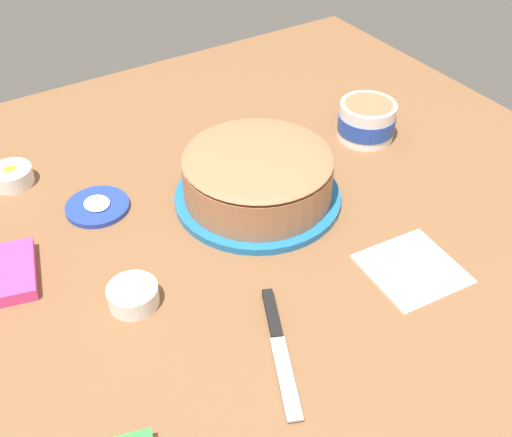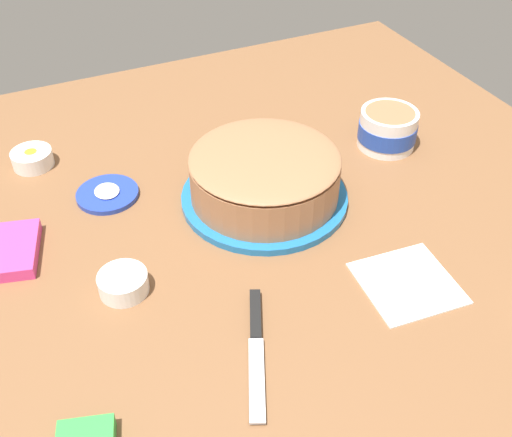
{
  "view_description": "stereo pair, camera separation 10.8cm",
  "coord_description": "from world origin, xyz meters",
  "px_view_note": "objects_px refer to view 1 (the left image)",
  "views": [
    {
      "loc": [
        -0.66,
        0.41,
        0.73
      ],
      "look_at": [
        0.04,
        -0.03,
        0.04
      ],
      "focal_mm": 43.11,
      "sensor_mm": 36.0,
      "label": 1
    },
    {
      "loc": [
        -0.71,
        0.32,
        0.73
      ],
      "look_at": [
        0.04,
        -0.03,
        0.04
      ],
      "focal_mm": 43.11,
      "sensor_mm": 36.0,
      "label": 2
    }
  ],
  "objects_px": {
    "frosted_cake": "(258,177)",
    "sprinkle_bowl_orange": "(11,175)",
    "frosting_tub_lid": "(97,206)",
    "spreading_knife": "(277,338)",
    "sprinkle_bowl_green": "(133,295)",
    "paper_napkin": "(412,268)",
    "candy_box_upper": "(11,272)",
    "frosting_tub": "(367,120)"
  },
  "relations": [
    {
      "from": "frosted_cake",
      "to": "frosting_tub",
      "type": "distance_m",
      "value": 0.33
    },
    {
      "from": "spreading_knife",
      "to": "candy_box_upper",
      "type": "relative_size",
      "value": 1.68
    },
    {
      "from": "spreading_knife",
      "to": "sprinkle_bowl_orange",
      "type": "distance_m",
      "value": 0.65
    },
    {
      "from": "frosted_cake",
      "to": "paper_napkin",
      "type": "height_order",
      "value": "frosted_cake"
    },
    {
      "from": "frosted_cake",
      "to": "sprinkle_bowl_orange",
      "type": "bearing_deg",
      "value": 51.63
    },
    {
      "from": "candy_box_upper",
      "to": "sprinkle_bowl_orange",
      "type": "bearing_deg",
      "value": -1.3
    },
    {
      "from": "frosting_tub_lid",
      "to": "paper_napkin",
      "type": "distance_m",
      "value": 0.59
    },
    {
      "from": "frosting_tub_lid",
      "to": "sprinkle_bowl_green",
      "type": "relative_size",
      "value": 1.48
    },
    {
      "from": "sprinkle_bowl_green",
      "to": "candy_box_upper",
      "type": "bearing_deg",
      "value": 42.77
    },
    {
      "from": "sprinkle_bowl_green",
      "to": "paper_napkin",
      "type": "bearing_deg",
      "value": -112.93
    },
    {
      "from": "frosting_tub",
      "to": "paper_napkin",
      "type": "relative_size",
      "value": 0.82
    },
    {
      "from": "frosted_cake",
      "to": "frosting_tub",
      "type": "relative_size",
      "value": 2.57
    },
    {
      "from": "sprinkle_bowl_orange",
      "to": "paper_napkin",
      "type": "height_order",
      "value": "sprinkle_bowl_orange"
    },
    {
      "from": "paper_napkin",
      "to": "frosting_tub",
      "type": "bearing_deg",
      "value": -28.9
    },
    {
      "from": "spreading_knife",
      "to": "sprinkle_bowl_green",
      "type": "xyz_separation_m",
      "value": [
        0.19,
        0.15,
        0.01
      ]
    },
    {
      "from": "frosted_cake",
      "to": "sprinkle_bowl_green",
      "type": "xyz_separation_m",
      "value": [
        -0.12,
        0.31,
        -0.03
      ]
    },
    {
      "from": "frosting_tub",
      "to": "spreading_knife",
      "type": "relative_size",
      "value": 0.55
    },
    {
      "from": "sprinkle_bowl_orange",
      "to": "candy_box_upper",
      "type": "distance_m",
      "value": 0.27
    },
    {
      "from": "frosting_tub_lid",
      "to": "paper_napkin",
      "type": "xyz_separation_m",
      "value": [
        -0.44,
        -0.39,
        -0.0
      ]
    },
    {
      "from": "spreading_knife",
      "to": "frosting_tub_lid",
      "type": "bearing_deg",
      "value": 14.27
    },
    {
      "from": "frosted_cake",
      "to": "sprinkle_bowl_green",
      "type": "height_order",
      "value": "frosted_cake"
    },
    {
      "from": "frosting_tub_lid",
      "to": "spreading_knife",
      "type": "height_order",
      "value": "frosting_tub_lid"
    },
    {
      "from": "frosted_cake",
      "to": "sprinkle_bowl_orange",
      "type": "relative_size",
      "value": 3.85
    },
    {
      "from": "frosting_tub_lid",
      "to": "spreading_knife",
      "type": "relative_size",
      "value": 0.53
    },
    {
      "from": "frosted_cake",
      "to": "frosting_tub_lid",
      "type": "height_order",
      "value": "frosted_cake"
    },
    {
      "from": "paper_napkin",
      "to": "candy_box_upper",
      "type": "bearing_deg",
      "value": 59.34
    },
    {
      "from": "frosting_tub",
      "to": "frosted_cake",
      "type": "bearing_deg",
      "value": 101.26
    },
    {
      "from": "frosting_tub",
      "to": "paper_napkin",
      "type": "distance_m",
      "value": 0.42
    },
    {
      "from": "frosted_cake",
      "to": "candy_box_upper",
      "type": "height_order",
      "value": "frosted_cake"
    },
    {
      "from": "sprinkle_bowl_green",
      "to": "sprinkle_bowl_orange",
      "type": "height_order",
      "value": "sprinkle_bowl_orange"
    },
    {
      "from": "frosting_tub",
      "to": "sprinkle_bowl_green",
      "type": "height_order",
      "value": "frosting_tub"
    },
    {
      "from": "candy_box_upper",
      "to": "paper_napkin",
      "type": "distance_m",
      "value": 0.67
    },
    {
      "from": "frosting_tub",
      "to": "frosting_tub_lid",
      "type": "height_order",
      "value": "frosting_tub"
    },
    {
      "from": "sprinkle_bowl_green",
      "to": "candy_box_upper",
      "type": "distance_m",
      "value": 0.22
    },
    {
      "from": "frosting_tub_lid",
      "to": "paper_napkin",
      "type": "relative_size",
      "value": 0.8
    },
    {
      "from": "sprinkle_bowl_green",
      "to": "paper_napkin",
      "type": "height_order",
      "value": "sprinkle_bowl_green"
    },
    {
      "from": "candy_box_upper",
      "to": "paper_napkin",
      "type": "relative_size",
      "value": 0.89
    },
    {
      "from": "frosting_tub_lid",
      "to": "paper_napkin",
      "type": "height_order",
      "value": "frosting_tub_lid"
    },
    {
      "from": "frosting_tub_lid",
      "to": "sprinkle_bowl_orange",
      "type": "distance_m",
      "value": 0.2
    },
    {
      "from": "spreading_knife",
      "to": "candy_box_upper",
      "type": "xyz_separation_m",
      "value": [
        0.35,
        0.3,
        0.01
      ]
    },
    {
      "from": "frosting_tub",
      "to": "frosting_tub_lid",
      "type": "bearing_deg",
      "value": 82.91
    },
    {
      "from": "frosted_cake",
      "to": "candy_box_upper",
      "type": "relative_size",
      "value": 2.39
    }
  ]
}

